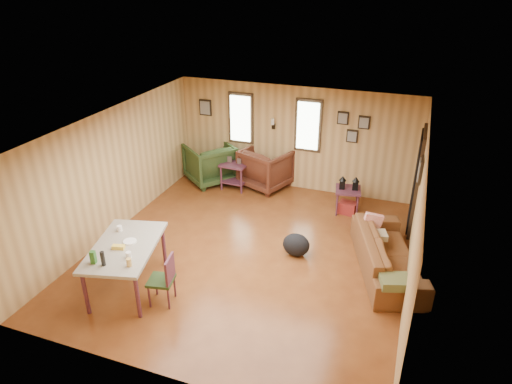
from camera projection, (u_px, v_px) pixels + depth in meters
room at (263, 188)px, 7.99m from camera, size 5.54×6.04×2.44m
sofa at (388, 248)px, 7.68m from camera, size 1.31×2.33×0.88m
recliner_brown at (266, 166)px, 10.66m from camera, size 1.28×1.24×1.03m
recliner_green at (210, 161)px, 10.91m from camera, size 1.37×1.38×1.04m
end_table at (235, 171)px, 10.62m from camera, size 0.63×0.58×0.77m
side_table at (348, 188)px, 9.50m from camera, size 0.60×0.60×0.83m
cooler at (348, 208)px, 9.63m from camera, size 0.40×0.31×0.26m
backpack at (296, 245)px, 8.19m from camera, size 0.53×0.42×0.42m
sofa_pillows at (383, 253)px, 7.43m from camera, size 0.98×1.86×0.38m
dining_table at (124, 250)px, 7.12m from camera, size 1.29×1.74×1.03m
dining_chair at (165, 277)px, 6.91m from camera, size 0.44×0.44×0.83m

